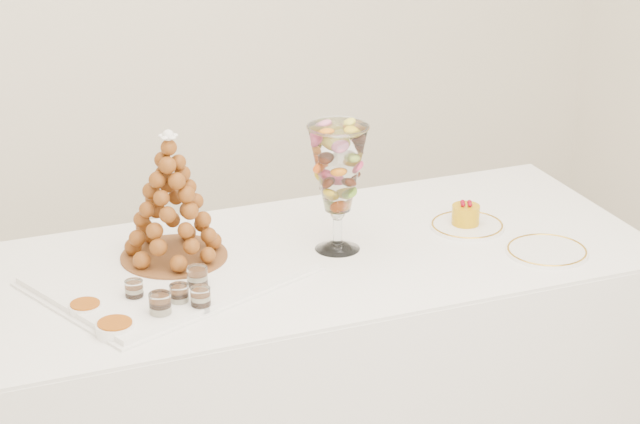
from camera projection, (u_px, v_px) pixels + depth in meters
buffet_table at (281, 386)px, 3.62m from camera, size 2.16×0.97×0.80m
lace_tray at (170, 274)px, 3.36m from camera, size 0.78×0.67×0.02m
macaron_vase at (338, 170)px, 3.45m from camera, size 0.17×0.17×0.36m
cake_plate at (467, 226)px, 3.68m from camera, size 0.22×0.22×0.01m
spare_plate at (547, 251)px, 3.51m from camera, size 0.23×0.23×0.01m
verrine_a at (134, 292)px, 3.20m from camera, size 0.05×0.05×0.06m
verrine_b at (179, 297)px, 3.18m from camera, size 0.06×0.06×0.07m
verrine_c at (198, 280)px, 3.26m from camera, size 0.07×0.07×0.07m
verrine_d at (160, 307)px, 3.11m from camera, size 0.06×0.06×0.08m
verrine_e at (201, 300)px, 3.16m from camera, size 0.05×0.05×0.07m
ramekin_back at (85, 309)px, 3.16m from camera, size 0.09×0.09×0.03m
ramekin_front at (115, 329)px, 3.06m from camera, size 0.10×0.10×0.03m
croquembouche at (171, 197)px, 3.36m from camera, size 0.30×0.30×0.37m
mousse_cake at (466, 214)px, 3.67m from camera, size 0.08×0.08×0.07m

